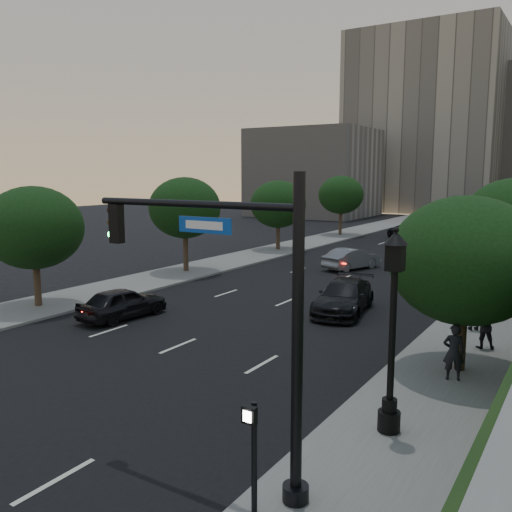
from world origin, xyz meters
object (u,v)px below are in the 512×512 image
Objects in this scene: sedan_mid_left at (352,259)px; pedestrian_a at (454,352)px; sedan_near_right at (344,297)px; traffic_signal_mast at (252,331)px; sedan_near_left at (123,303)px; pedestrian_b at (484,326)px; pedestrian_c at (475,310)px; street_lamp at (392,341)px; sedan_far_left at (408,231)px; sedan_far_right at (502,243)px.

pedestrian_a reaches higher than sedan_mid_left.
sedan_near_right is at bearing 128.92° from sedan_mid_left.
traffic_signal_mast is at bearing 55.37° from pedestrian_a.
sedan_near_left is at bearing 146.00° from traffic_signal_mast.
pedestrian_a is at bearing -174.61° from sedan_near_left.
pedestrian_c is (-0.75, 2.41, 0.00)m from pedestrian_b.
traffic_signal_mast is 3.84× the size of pedestrian_c.
street_lamp reaches higher than sedan_mid_left.
sedan_near_right is at bearing 118.36° from street_lamp.
sedan_near_right is (8.60, 6.73, 0.04)m from sedan_near_left.
traffic_signal_mast reaches higher than sedan_near_right.
traffic_signal_mast is 15.58m from pedestrian_c.
sedan_near_right is 3.08× the size of pedestrian_b.
pedestrian_b is at bearing 125.87° from sedan_far_left.
traffic_signal_mast is 13.35m from pedestrian_b.
pedestrian_c is (10.74, -12.18, 0.28)m from sedan_mid_left.
traffic_signal_mast reaches higher than sedan_near_left.
traffic_signal_mast is at bearing 151.54° from sedan_near_left.
pedestrian_b is 2.53m from pedestrian_c.
sedan_near_left is at bearing -94.58° from sedan_far_right.
traffic_signal_mast is 3.67× the size of pedestrian_a.
pedestrian_c is at bearing -92.50° from pedestrian_b.
traffic_signal_mast is 1.37× the size of sedan_far_left.
sedan_near_right reaches higher than sedan_near_left.
pedestrian_a reaches higher than sedan_near_left.
sedan_near_right is at bearing -33.12° from pedestrian_c.
street_lamp is 2.95× the size of pedestrian_a.
street_lamp is at bearing 62.87° from pedestrian_a.
sedan_far_right is 32.06m from pedestrian_b.
sedan_far_left is 0.91× the size of sedan_near_right.
sedan_near_left is at bearing 95.85° from sedan_mid_left.
pedestrian_a reaches higher than pedestrian_b.
sedan_near_left is 10.92m from sedan_near_right.
sedan_near_left is at bearing -5.38° from pedestrian_b.
sedan_near_left is 37.78m from sedan_far_right.
pedestrian_b is (15.64, 4.03, 0.29)m from sedan_near_left.
sedan_mid_left is at bearing -96.99° from sedan_near_left.
pedestrian_b is at bearing 146.60° from sedan_mid_left.
traffic_signal_mast is 1.86× the size of sedan_far_right.
sedan_mid_left is 18.58m from pedestrian_b.
sedan_far_right is at bearing -95.83° from sedan_mid_left.
street_lamp is 11.27m from pedestrian_c.
pedestrian_c is at bearing 89.47° from street_lamp.
sedan_near_left is 0.95× the size of sedan_mid_left.
pedestrian_a is at bearing -70.68° from sedan_far_right.
sedan_far_right is (10.20, -4.77, -0.07)m from sedan_far_left.
street_lamp reaches higher than pedestrian_c.
street_lamp is at bearing 58.93° from pedestrian_c.
sedan_far_left is 39.17m from pedestrian_b.
sedan_near_left is at bearing 102.63° from sedan_far_left.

